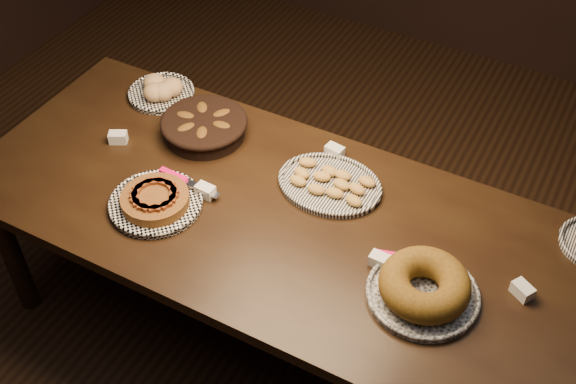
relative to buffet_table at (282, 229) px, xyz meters
The scene contains 8 objects.
ground 0.68m from the buffet_table, ahead, with size 5.00×5.00×0.00m, color black.
buffet_table is the anchor object (origin of this frame).
apple_tart_plate 0.47m from the buffet_table, 157.49° to the right, with size 0.36×0.34×0.06m.
madeleine_platter 0.25m from the buffet_table, 67.56° to the left, with size 0.39×0.32×0.05m.
bundt_cake_plate 0.60m from the buffet_table, 10.58° to the right, with size 0.39×0.37×0.11m.
croissant_basket 0.56m from the buffet_table, 153.32° to the left, with size 0.36×0.36×0.09m.
bread_roll_plate 0.88m from the buffet_table, 154.79° to the left, with size 0.28×0.28×0.09m.
tent_cards 0.13m from the buffet_table, 60.84° to the left, with size 1.70×0.48×0.04m.
Camera 1 is at (0.88, -1.57, 2.61)m, focal length 45.00 mm.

